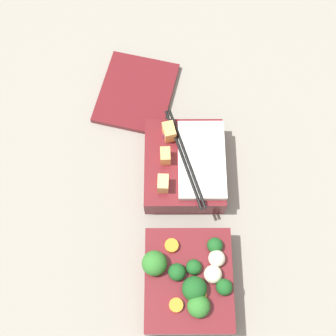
# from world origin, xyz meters

# --- Properties ---
(ground_plane) EXTENTS (3.00, 3.00, 0.00)m
(ground_plane) POSITION_xyz_m (0.00, 0.00, 0.00)
(ground_plane) COLOR gray
(bento_tray_vegetable) EXTENTS (0.17, 0.15, 0.08)m
(bento_tray_vegetable) POSITION_xyz_m (-0.10, 0.01, 0.03)
(bento_tray_vegetable) COLOR maroon
(bento_tray_vegetable) RESTS_ON ground_plane
(bento_tray_rice) EXTENTS (0.20, 0.15, 0.08)m
(bento_tray_rice) POSITION_xyz_m (0.11, 0.01, 0.03)
(bento_tray_rice) COLOR maroon
(bento_tray_rice) RESTS_ON ground_plane
(bento_lid) EXTENTS (0.20, 0.18, 0.01)m
(bento_lid) POSITION_xyz_m (0.28, 0.11, 0.01)
(bento_lid) COLOR maroon
(bento_lid) RESTS_ON ground_plane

